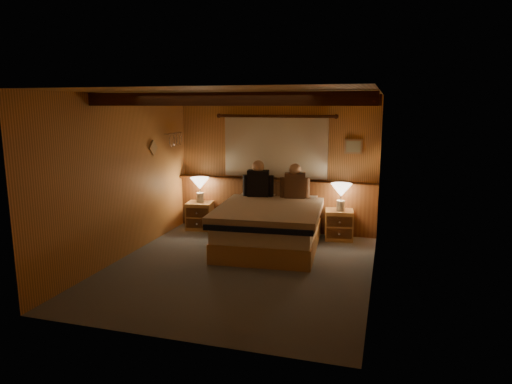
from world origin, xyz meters
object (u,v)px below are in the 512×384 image
at_px(person_left, 258,182).
at_px(duffel_bag, 226,225).
at_px(person_right, 295,184).
at_px(lamp_left, 200,185).
at_px(nightstand_right, 339,225).
at_px(bed, 270,226).
at_px(nightstand_left, 200,216).
at_px(lamp_right, 341,192).

distance_m(person_left, duffel_bag, 0.99).
relative_size(person_left, person_right, 1.06).
bearing_deg(lamp_left, nightstand_right, 0.36).
relative_size(nightstand_right, person_right, 0.84).
xyz_separation_m(lamp_left, person_right, (1.77, -0.05, 0.11)).
height_order(bed, person_right, person_right).
bearing_deg(duffel_bag, person_left, 25.13).
height_order(nightstand_right, duffel_bag, nightstand_right).
xyz_separation_m(nightstand_left, nightstand_right, (2.52, 0.05, 0.00)).
xyz_separation_m(bed, person_right, (0.25, 0.73, 0.57)).
relative_size(nightstand_left, nightstand_right, 0.99).
xyz_separation_m(bed, duffel_bag, (-0.96, 0.59, -0.21)).
bearing_deg(nightstand_right, bed, -149.93).
bearing_deg(person_right, lamp_left, 168.99).
bearing_deg(person_right, bed, -118.13).
height_order(person_left, duffel_bag, person_left).
bearing_deg(lamp_right, person_left, -177.02).
height_order(bed, duffel_bag, bed).
bearing_deg(nightstand_right, duffel_bag, 177.50).
bearing_deg(bed, person_left, 115.26).
xyz_separation_m(nightstand_left, lamp_right, (2.54, 0.02, 0.58)).
bearing_deg(lamp_right, bed, -143.41).
bearing_deg(person_right, person_left, 174.25).
xyz_separation_m(bed, person_left, (-0.39, 0.69, 0.58)).
relative_size(lamp_right, duffel_bag, 0.87).
relative_size(bed, person_left, 3.27).
relative_size(lamp_left, lamp_right, 0.99).
height_order(bed, person_left, person_left).
bearing_deg(person_left, nightstand_left, 167.78).
bearing_deg(bed, lamp_left, 148.61).
xyz_separation_m(lamp_right, person_right, (-0.78, -0.03, 0.10)).
distance_m(person_left, person_right, 0.64).
height_order(lamp_right, person_right, person_right).
relative_size(bed, duffel_bag, 4.06).
distance_m(nightstand_left, person_right, 1.89).
height_order(bed, nightstand_right, bed).
relative_size(lamp_left, duffel_bag, 0.86).
distance_m(nightstand_left, person_left, 1.33).
bearing_deg(bed, duffel_bag, 143.92).
bearing_deg(duffel_bag, lamp_left, 178.06).
distance_m(person_right, duffel_bag, 1.44).
height_order(nightstand_right, person_right, person_right).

